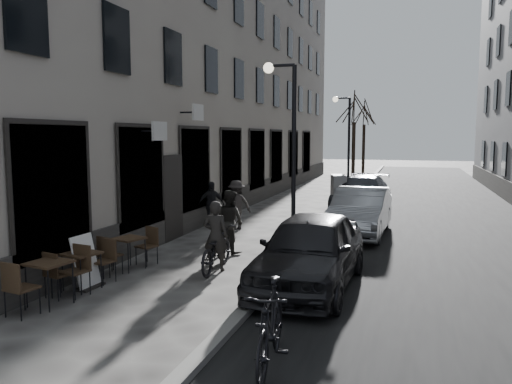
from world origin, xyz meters
The scene contains 22 objects.
ground centered at (0.00, 0.00, 0.00)m, with size 120.00×120.00×0.00m, color #33312F.
road centered at (3.85, 16.00, 0.00)m, with size 7.30×60.00×0.00m, color black.
kerb centered at (0.20, 16.00, 0.06)m, with size 0.25×60.00×0.12m, color slate.
building_left centered at (-6.00, 16.50, 8.00)m, with size 4.00×35.00×16.00m, color gray.
streetlamp_near centered at (-0.17, 6.00, 3.16)m, with size 0.90×0.28×5.09m.
streetlamp_far centered at (-0.17, 18.00, 3.16)m, with size 0.90×0.28×5.09m.
tree_near centered at (-0.10, 21.00, 4.66)m, with size 2.40×2.40×5.70m.
tree_far centered at (-0.10, 27.00, 4.66)m, with size 2.40×2.40×5.70m.
bistro_set_a centered at (-3.44, 0.67, 0.51)m, with size 0.78×1.73×1.00m.
bistro_set_b centered at (-3.47, 1.67, 0.48)m, with size 0.76×1.62×0.93m.
bistro_set_c centered at (-3.38, 3.34, 0.47)m, with size 0.85×1.60×0.92m.
sign_board centered at (-3.47, 1.81, 0.45)m, with size 0.41×0.66×1.12m.
utility_cabinet centered at (0.02, 14.46, 0.76)m, with size 0.55×1.01×1.51m, color slate.
bicycle centered at (-1.38, 3.88, 0.51)m, with size 0.67×1.93×1.02m, color black.
cyclist_rider centered at (-1.38, 3.88, 0.83)m, with size 0.61×0.40×1.66m, color black.
pedestrian_near centered at (-1.69, 5.67, 0.86)m, with size 0.84×0.65×1.72m, color black.
pedestrian_mid centered at (-2.67, 8.96, 0.84)m, with size 1.08×0.62×1.67m, color #2B2725.
pedestrian_far centered at (-3.60, 8.96, 0.80)m, with size 0.94×0.39×1.61m, color black.
car_near centered at (1.00, 3.26, 0.79)m, with size 1.86×4.61×1.57m, color black.
car_mid centered at (1.45, 9.24, 0.75)m, with size 1.59×4.55×1.50m, color #9B9FA3.
car_far centered at (1.00, 14.56, 0.74)m, with size 2.06×5.08×1.47m, color #32353C.
moped centered at (1.20, -0.53, 0.59)m, with size 0.56×1.97×1.18m, color black.
Camera 1 is at (2.97, -6.87, 3.19)m, focal length 35.00 mm.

